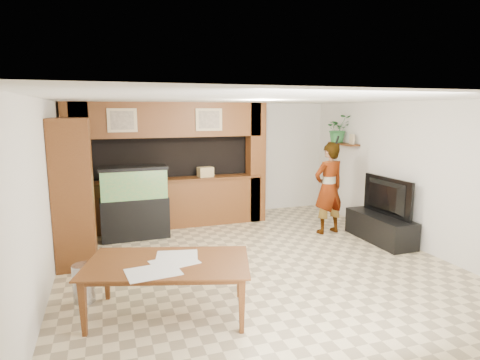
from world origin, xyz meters
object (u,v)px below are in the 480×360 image
object	(u,v)px
pantry_cabinet	(74,192)
aquarium	(135,203)
person	(329,188)
dining_table	(168,290)
television	(382,197)

from	to	relation	value
pantry_cabinet	aquarium	distance (m)	1.48
aquarium	person	bearing A→B (deg)	-14.54
aquarium	dining_table	size ratio (longest dim) A/B	0.73
person	dining_table	world-z (taller)	person
dining_table	person	bearing A→B (deg)	49.89
television	person	xyz separation A→B (m)	(-0.68, 0.77, 0.06)
pantry_cabinet	dining_table	size ratio (longest dim) A/B	1.22
aquarium	television	bearing A→B (deg)	-21.76
aquarium	television	world-z (taller)	aquarium
pantry_cabinet	television	bearing A→B (deg)	-7.06
television	dining_table	world-z (taller)	television
pantry_cabinet	television	xyz separation A→B (m)	(5.35, -0.66, -0.31)
pantry_cabinet	aquarium	xyz separation A→B (m)	(0.99, 0.99, -0.48)
person	television	bearing A→B (deg)	123.06
television	dining_table	xyz separation A→B (m)	(-4.23, -1.56, -0.52)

